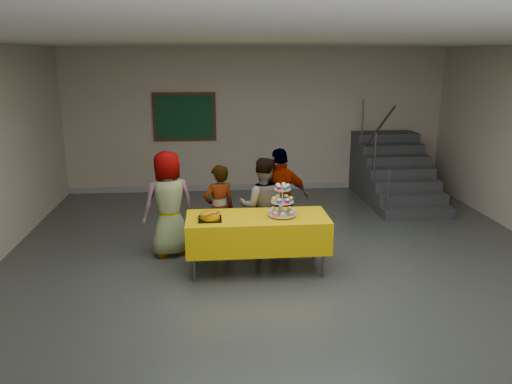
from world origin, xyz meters
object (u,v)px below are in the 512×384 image
at_px(bake_table, 257,232).
at_px(noticeboard, 184,117).
at_px(cupcake_stand, 282,203).
at_px(schoolchild_a, 169,204).
at_px(schoolchild_c, 263,206).
at_px(bear_cake, 210,215).
at_px(staircase, 392,174).
at_px(schoolchild_b, 219,210).
at_px(schoolchild_d, 280,200).

height_order(bake_table, noticeboard, noticeboard).
xyz_separation_m(cupcake_stand, schoolchild_a, (-1.54, 0.72, -0.18)).
distance_m(schoolchild_c, noticeboard, 3.91).
distance_m(cupcake_stand, schoolchild_a, 1.72).
distance_m(cupcake_stand, schoolchild_c, 0.71).
distance_m(schoolchild_a, noticeboard, 3.62).
bearing_deg(schoolchild_c, schoolchild_a, 3.09).
bearing_deg(bear_cake, schoolchild_c, 42.81).
bearing_deg(bear_cake, noticeboard, 96.68).
height_order(bake_table, staircase, staircase).
bearing_deg(schoolchild_b, bear_cake, 57.50).
height_order(bear_cake, schoolchild_b, schoolchild_b).
bearing_deg(schoolchild_a, schoolchild_c, 154.25).
distance_m(bear_cake, schoolchild_a, 0.98).
xyz_separation_m(bake_table, bear_cake, (-0.62, -0.08, 0.27)).
bearing_deg(schoolchild_d, schoolchild_c, 10.44).
relative_size(bear_cake, schoolchild_a, 0.23).
relative_size(cupcake_stand, noticeboard, 0.34).
bearing_deg(noticeboard, bake_table, -75.03).
bearing_deg(noticeboard, staircase, -11.22).
bearing_deg(schoolchild_c, bear_cake, 49.18).
xyz_separation_m(schoolchild_b, staircase, (3.58, 2.70, -0.18)).
height_order(schoolchild_d, noticeboard, noticeboard).
xyz_separation_m(staircase, noticeboard, (-4.21, 0.84, 1.11)).
bearing_deg(staircase, schoolchild_a, -148.04).
xyz_separation_m(schoolchild_a, schoolchild_c, (1.35, -0.08, -0.05)).
bearing_deg(cupcake_stand, staircase, 51.04).
bearing_deg(bake_table, bear_cake, -172.72).
relative_size(bear_cake, staircase, 0.15).
height_order(schoolchild_b, noticeboard, noticeboard).
distance_m(schoolchild_c, staircase, 4.04).
bearing_deg(schoolchild_d, bear_cake, 24.19).
xyz_separation_m(schoolchild_c, noticeboard, (-1.26, 3.60, 0.88)).
xyz_separation_m(cupcake_stand, schoolchild_c, (-0.19, 0.65, -0.23)).
distance_m(bake_table, schoolchild_a, 1.42).
height_order(cupcake_stand, schoolchild_b, schoolchild_b).
xyz_separation_m(bake_table, noticeboard, (-1.13, 4.22, 1.04)).
distance_m(bake_table, schoolchild_b, 0.85).
height_order(bear_cake, schoolchild_d, schoolchild_d).
xyz_separation_m(schoolchild_b, noticeboard, (-0.63, 3.54, 0.93)).
height_order(bake_table, schoolchild_c, schoolchild_c).
distance_m(bear_cake, staircase, 5.09).
distance_m(bake_table, noticeboard, 4.49).
bearing_deg(cupcake_stand, schoolchild_b, 139.42).
distance_m(schoolchild_b, noticeboard, 3.71).
xyz_separation_m(cupcake_stand, bear_cake, (-0.95, -0.06, -0.12)).
distance_m(bake_table, cupcake_stand, 0.51).
distance_m(schoolchild_d, noticeboard, 3.88).
relative_size(schoolchild_c, schoolchild_d, 0.93).
distance_m(bear_cake, schoolchild_b, 0.79).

